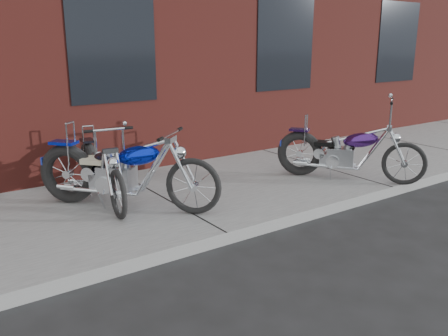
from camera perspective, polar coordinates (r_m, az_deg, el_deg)
ground at (r=5.42m, az=0.35°, el=-9.26°), size 120.00×120.00×0.00m
sidewalk at (r=6.59m, az=-7.23°, el=-4.18°), size 22.00×3.00×0.15m
chopper_purple at (r=7.50m, az=14.50°, el=1.65°), size 1.38×1.89×1.26m
chopper_blue at (r=6.14m, az=-12.00°, el=-0.73°), size 1.71×1.95×1.08m
chopper_third at (r=6.53m, az=-14.58°, el=-0.54°), size 0.54×2.11×1.07m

